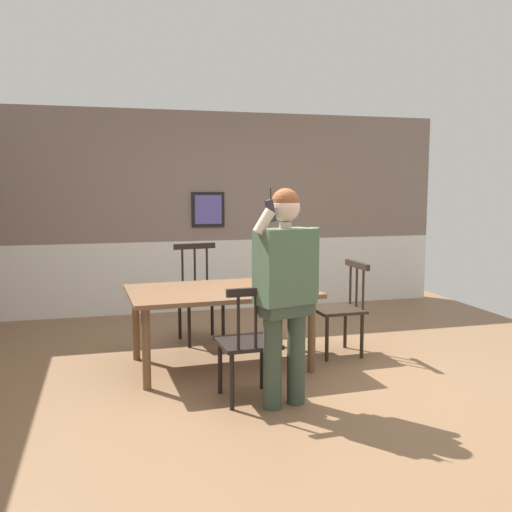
% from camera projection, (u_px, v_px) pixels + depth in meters
% --- Properties ---
extents(ground_plane, '(7.21, 7.21, 0.00)m').
position_uv_depth(ground_plane, '(268.00, 379.00, 4.93)').
color(ground_plane, '#846042').
extents(room_back_partition, '(6.55, 0.17, 2.64)m').
position_uv_depth(room_back_partition, '(207.00, 216.00, 7.57)').
color(room_back_partition, gray).
rests_on(room_back_partition, ground_plane).
extents(dining_table, '(1.71, 1.12, 0.73)m').
position_uv_depth(dining_table, '(220.00, 297.00, 5.22)').
color(dining_table, brown).
rests_on(dining_table, ground_plane).
extents(chair_near_window, '(0.47, 0.47, 0.93)m').
position_uv_depth(chair_near_window, '(249.00, 342.00, 4.38)').
color(chair_near_window, black).
rests_on(chair_near_window, ground_plane).
extents(chair_by_doorway, '(0.52, 0.52, 1.04)m').
position_uv_depth(chair_by_doorway, '(200.00, 296.00, 6.11)').
color(chair_by_doorway, black).
rests_on(chair_by_doorway, ground_plane).
extents(chair_at_table_head, '(0.48, 0.48, 0.92)m').
position_uv_depth(chair_at_table_head, '(340.00, 308.00, 5.61)').
color(chair_at_table_head, '#2D2319').
rests_on(chair_at_table_head, ground_plane).
extents(person_figure, '(0.56, 0.35, 1.65)m').
position_uv_depth(person_figure, '(286.00, 283.00, 4.22)').
color(person_figure, '#3A493A').
rests_on(person_figure, ground_plane).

